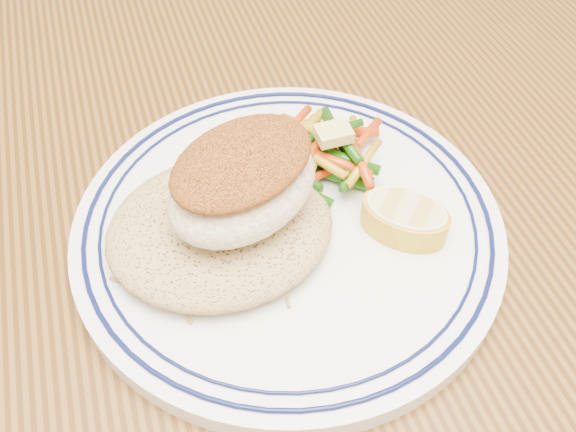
% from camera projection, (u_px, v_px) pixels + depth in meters
% --- Properties ---
extents(dining_table, '(1.50, 0.90, 0.75)m').
position_uv_depth(dining_table, '(321.00, 351.00, 0.48)').
color(dining_table, '#45280D').
rests_on(dining_table, ground).
extents(plate, '(0.28, 0.28, 0.02)m').
position_uv_depth(plate, '(288.00, 226.00, 0.42)').
color(plate, white).
rests_on(plate, dining_table).
extents(rice_pilaf, '(0.14, 0.13, 0.03)m').
position_uv_depth(rice_pilaf, '(220.00, 224.00, 0.40)').
color(rice_pilaf, '#A68853').
rests_on(rice_pilaf, plate).
extents(fish_fillet, '(0.12, 0.11, 0.05)m').
position_uv_depth(fish_fillet, '(243.00, 181.00, 0.38)').
color(fish_fillet, white).
rests_on(fish_fillet, rice_pilaf).
extents(vegetable_pile, '(0.10, 0.09, 0.03)m').
position_uv_depth(vegetable_pile, '(321.00, 152.00, 0.44)').
color(vegetable_pile, '#144C09').
rests_on(vegetable_pile, plate).
extents(butter_pat, '(0.02, 0.02, 0.01)m').
position_uv_depth(butter_pat, '(334.00, 134.00, 0.43)').
color(butter_pat, '#DFD16D').
rests_on(butter_pat, vegetable_pile).
extents(lemon_wedge, '(0.07, 0.07, 0.02)m').
position_uv_depth(lemon_wedge, '(405.00, 217.00, 0.40)').
color(lemon_wedge, gold).
rests_on(lemon_wedge, plate).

